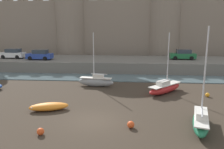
# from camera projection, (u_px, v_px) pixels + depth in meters

# --- Properties ---
(ground_plane) EXTENTS (160.00, 160.00, 0.00)m
(ground_plane) POSITION_uv_depth(u_px,v_px,m) (93.00, 121.00, 16.12)
(ground_plane) COLOR #382D23
(water_channel) EXTENTS (80.00, 4.50, 0.10)m
(water_channel) POSITION_uv_depth(u_px,v_px,m) (110.00, 78.00, 30.22)
(water_channel) COLOR slate
(water_channel) RESTS_ON ground
(quay_road) EXTENTS (68.98, 10.00, 1.74)m
(quay_road) POSITION_uv_depth(u_px,v_px,m) (114.00, 64.00, 37.13)
(quay_road) COLOR #666059
(quay_road) RESTS_ON ground
(castle) EXTENTS (64.29, 7.31, 20.84)m
(castle) POSITION_uv_depth(u_px,v_px,m) (117.00, 23.00, 44.79)
(castle) COLOR gray
(castle) RESTS_ON ground
(rowboat_midflat_centre) EXTENTS (3.38, 2.02, 0.65)m
(rowboat_midflat_centre) POSITION_uv_depth(u_px,v_px,m) (49.00, 106.00, 18.11)
(rowboat_midflat_centre) COLOR orange
(rowboat_midflat_centre) RESTS_ON ground
(sailboat_midflat_right) EXTENTS (4.39, 4.53, 6.31)m
(sailboat_midflat_right) POSITION_uv_depth(u_px,v_px,m) (165.00, 88.00, 23.02)
(sailboat_midflat_right) COLOR red
(sailboat_midflat_right) RESTS_ON ground
(sailboat_near_channel_right) EXTENTS (2.25, 4.55, 6.85)m
(sailboat_near_channel_right) POSITION_uv_depth(u_px,v_px,m) (201.00, 121.00, 14.73)
(sailboat_near_channel_right) COLOR #1E6B47
(sailboat_near_channel_right) RESTS_ON ground
(sailboat_midflat_left) EXTENTS (4.36, 1.54, 6.27)m
(sailboat_midflat_left) POSITION_uv_depth(u_px,v_px,m) (96.00, 81.00, 25.69)
(sailboat_midflat_left) COLOR gray
(sailboat_midflat_left) RESTS_ON ground
(mooring_buoy_near_channel) EXTENTS (0.47, 0.47, 0.47)m
(mooring_buoy_near_channel) POSITION_uv_depth(u_px,v_px,m) (40.00, 132.00, 13.91)
(mooring_buoy_near_channel) COLOR #E04C1E
(mooring_buoy_near_channel) RESTS_ON ground
(mooring_buoy_off_centre) EXTENTS (0.50, 0.50, 0.50)m
(mooring_buoy_off_centre) POSITION_uv_depth(u_px,v_px,m) (131.00, 125.00, 14.88)
(mooring_buoy_off_centre) COLOR #E04C1E
(mooring_buoy_off_centre) RESTS_ON ground
(mooring_buoy_mid_mud) EXTENTS (0.42, 0.42, 0.42)m
(mooring_buoy_mid_mud) POSITION_uv_depth(u_px,v_px,m) (207.00, 95.00, 21.76)
(mooring_buoy_mid_mud) COLOR orange
(mooring_buoy_mid_mud) RESTS_ON ground
(car_quay_west) EXTENTS (4.17, 2.03, 1.62)m
(car_quay_west) POSITION_uv_depth(u_px,v_px,m) (183.00, 55.00, 35.96)
(car_quay_west) COLOR #1E6638
(car_quay_west) RESTS_ON quay_road
(car_quay_centre_west) EXTENTS (4.17, 2.03, 1.62)m
(car_quay_centre_west) POSITION_uv_depth(u_px,v_px,m) (40.00, 55.00, 35.63)
(car_quay_centre_west) COLOR #263F99
(car_quay_centre_west) RESTS_ON quay_road
(car_quay_east) EXTENTS (4.17, 2.03, 1.62)m
(car_quay_east) POSITION_uv_depth(u_px,v_px,m) (13.00, 54.00, 37.40)
(car_quay_east) COLOR silver
(car_quay_east) RESTS_ON quay_road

